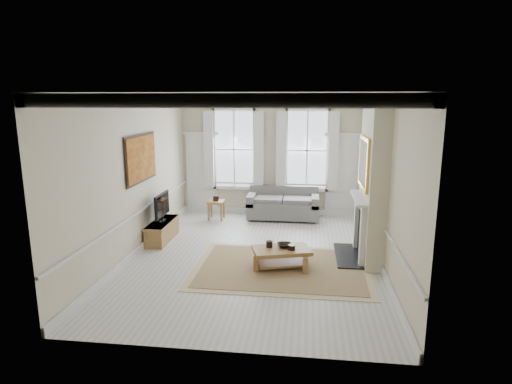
# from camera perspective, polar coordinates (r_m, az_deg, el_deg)

# --- Properties ---
(floor) EXTENTS (7.20, 7.20, 0.00)m
(floor) POSITION_cam_1_polar(r_m,az_deg,el_deg) (9.34, -0.13, -8.55)
(floor) COLOR #B7B5AD
(floor) RESTS_ON ground
(ceiling) EXTENTS (7.20, 7.20, 0.00)m
(ceiling) POSITION_cam_1_polar(r_m,az_deg,el_deg) (8.73, -0.14, 12.80)
(ceiling) COLOR white
(ceiling) RESTS_ON back_wall
(back_wall) EXTENTS (5.20, 0.00, 5.20)m
(back_wall) POSITION_cam_1_polar(r_m,az_deg,el_deg) (12.42, 1.93, 4.76)
(back_wall) COLOR beige
(back_wall) RESTS_ON floor
(left_wall) EXTENTS (0.00, 7.20, 7.20)m
(left_wall) POSITION_cam_1_polar(r_m,az_deg,el_deg) (9.55, -15.81, 2.04)
(left_wall) COLOR beige
(left_wall) RESTS_ON floor
(right_wall) EXTENTS (0.00, 7.20, 7.20)m
(right_wall) POSITION_cam_1_polar(r_m,az_deg,el_deg) (8.94, 16.64, 1.32)
(right_wall) COLOR beige
(right_wall) RESTS_ON floor
(window_left) EXTENTS (1.26, 0.20, 2.20)m
(window_left) POSITION_cam_1_polar(r_m,az_deg,el_deg) (12.48, -2.91, 5.71)
(window_left) COLOR #B2BCC6
(window_left) RESTS_ON back_wall
(window_right) EXTENTS (1.26, 0.20, 2.20)m
(window_right) POSITION_cam_1_polar(r_m,az_deg,el_deg) (12.30, 6.82, 5.54)
(window_right) COLOR #B2BCC6
(window_right) RESTS_ON back_wall
(door_left) EXTENTS (0.90, 0.08, 2.30)m
(door_left) POSITION_cam_1_polar(r_m,az_deg,el_deg) (12.80, -7.29, 2.40)
(door_left) COLOR silver
(door_left) RESTS_ON floor
(door_right) EXTENTS (0.90, 0.08, 2.30)m
(door_right) POSITION_cam_1_polar(r_m,az_deg,el_deg) (12.45, 11.34, 1.99)
(door_right) COLOR silver
(door_right) RESTS_ON floor
(painting) EXTENTS (0.05, 1.66, 1.06)m
(painting) POSITION_cam_1_polar(r_m,az_deg,el_deg) (9.76, -15.04, 4.37)
(painting) COLOR orange
(painting) RESTS_ON left_wall
(chimney_breast) EXTENTS (0.35, 1.70, 3.38)m
(chimney_breast) POSITION_cam_1_polar(r_m,az_deg,el_deg) (9.11, 15.35, 1.59)
(chimney_breast) COLOR beige
(chimney_breast) RESTS_ON floor
(hearth) EXTENTS (0.55, 1.50, 0.05)m
(hearth) POSITION_cam_1_polar(r_m,az_deg,el_deg) (9.50, 12.22, -8.31)
(hearth) COLOR black
(hearth) RESTS_ON floor
(fireplace) EXTENTS (0.21, 1.45, 1.33)m
(fireplace) POSITION_cam_1_polar(r_m,az_deg,el_deg) (9.30, 13.64, -4.24)
(fireplace) COLOR silver
(fireplace) RESTS_ON floor
(mirror) EXTENTS (0.06, 1.26, 1.06)m
(mirror) POSITION_cam_1_polar(r_m,az_deg,el_deg) (9.02, 14.12, 3.81)
(mirror) COLOR gold
(mirror) RESTS_ON chimney_breast
(sofa) EXTENTS (1.99, 0.97, 0.89)m
(sofa) POSITION_cam_1_polar(r_m,az_deg,el_deg) (12.15, 3.64, -1.81)
(sofa) COLOR #565654
(sofa) RESTS_ON floor
(side_table) EXTENTS (0.44, 0.44, 0.54)m
(side_table) POSITION_cam_1_polar(r_m,az_deg,el_deg) (12.06, -5.34, -1.67)
(side_table) COLOR brown
(side_table) RESTS_ON floor
(rug) EXTENTS (3.50, 2.60, 0.02)m
(rug) POSITION_cam_1_polar(r_m,az_deg,el_deg) (8.72, 3.40, -10.05)
(rug) COLOR olive
(rug) RESTS_ON floor
(coffee_table) EXTENTS (1.26, 0.94, 0.42)m
(coffee_table) POSITION_cam_1_polar(r_m,az_deg,el_deg) (8.60, 3.42, -8.03)
(coffee_table) COLOR brown
(coffee_table) RESTS_ON rug
(ceramic_pot_a) EXTENTS (0.13, 0.13, 0.13)m
(ceramic_pot_a) POSITION_cam_1_polar(r_m,az_deg,el_deg) (8.61, 1.79, -6.95)
(ceramic_pot_a) COLOR black
(ceramic_pot_a) RESTS_ON coffee_table
(ceramic_pot_b) EXTENTS (0.14, 0.14, 0.10)m
(ceramic_pot_b) POSITION_cam_1_polar(r_m,az_deg,el_deg) (8.50, 4.77, -7.36)
(ceramic_pot_b) COLOR black
(ceramic_pot_b) RESTS_ON coffee_table
(bowl) EXTENTS (0.33, 0.33, 0.07)m
(bowl) POSITION_cam_1_polar(r_m,az_deg,el_deg) (8.65, 3.81, -7.10)
(bowl) COLOR black
(bowl) RESTS_ON coffee_table
(tv_stand) EXTENTS (0.42, 1.32, 0.47)m
(tv_stand) POSITION_cam_1_polar(r_m,az_deg,el_deg) (10.52, -12.38, -5.08)
(tv_stand) COLOR brown
(tv_stand) RESTS_ON floor
(tv) EXTENTS (0.08, 0.90, 0.68)m
(tv) POSITION_cam_1_polar(r_m,az_deg,el_deg) (10.34, -12.43, -1.75)
(tv) COLOR black
(tv) RESTS_ON tv_stand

